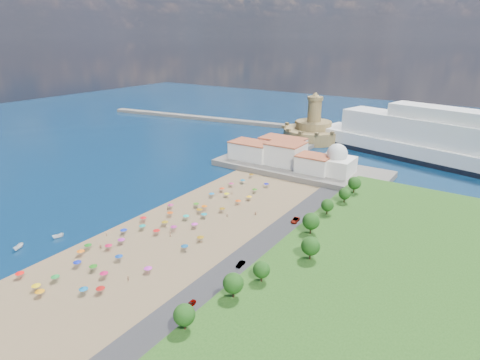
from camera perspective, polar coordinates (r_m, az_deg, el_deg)
The scene contains 13 objects.
ground at distance 160.54m, azimuth -6.19°, elevation -4.93°, with size 700.00×700.00×0.00m, color #071938.
terrace at distance 212.80m, azimuth 8.57°, elevation 1.69°, with size 90.00×36.00×3.00m, color #59544C.
jetty at distance 252.27m, azimuth 7.52°, elevation 4.54°, with size 18.00×70.00×2.40m, color #59544C.
breakwater at distance 340.47m, azimuth -4.00°, elevation 8.65°, with size 200.00×7.00×2.60m, color #59544C.
waterfront_buildings at distance 217.06m, azimuth 5.62°, elevation 3.94°, with size 57.00×29.00×11.00m.
domed_building at distance 201.57m, azimuth 13.56°, elevation 2.55°, with size 16.00×16.00×15.00m.
fortress at distance 277.45m, azimuth 10.38°, elevation 6.95°, with size 40.00×40.00×32.40m.
cruise_ship at distance 244.21m, azimuth 28.93°, elevation 4.11°, with size 172.42×65.54×37.47m.
beach_parasols at distance 150.25m, azimuth -9.95°, elevation -6.03°, with size 32.10×116.47×2.20m.
beachgoers at distance 154.83m, azimuth -6.71°, elevation -5.47°, with size 35.50×89.73×1.89m.
moored_boats at distance 154.21m, azimuth -27.07°, elevation -7.91°, with size 6.57×16.47×1.71m.
parked_cars at distance 135.96m, azimuth 3.68°, elevation -9.04°, with size 3.02×65.22×1.41m.
hillside_trees at distance 127.22m, azimuth 9.00°, elevation -7.02°, with size 15.64×106.04×7.20m.
Camera 1 is at (95.00, -110.81, 66.84)m, focal length 30.00 mm.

